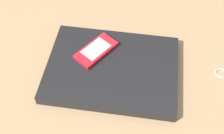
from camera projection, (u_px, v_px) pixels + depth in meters
The scene contains 4 objects.
desk_surface at pixel (99, 93), 71.27cm from camera, with size 120.00×80.00×3.00cm, color tan.
laptop_closed at pixel (112, 69), 72.33cm from camera, with size 31.44×23.24×2.48cm, color black.
cell_phone_on_laptop at pixel (96, 50), 73.61cm from camera, with size 10.53×11.99×1.21cm.
key_ring at pixel (221, 73), 72.89cm from camera, with size 3.05×3.05×0.36cm, color silver.
Camera 1 is at (-8.67, 37.63, 61.81)cm, focal length 47.54 mm.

